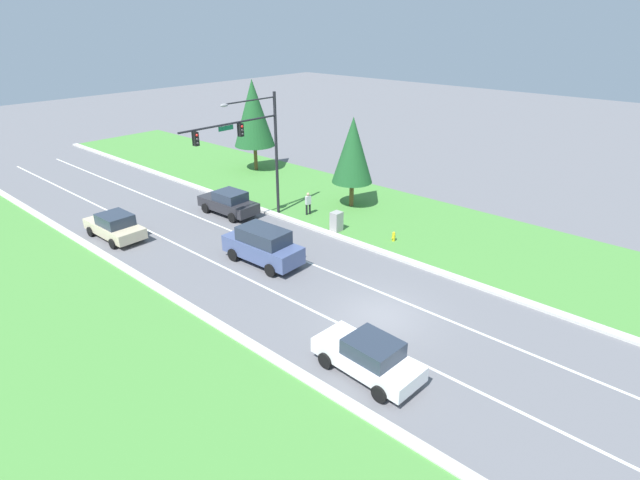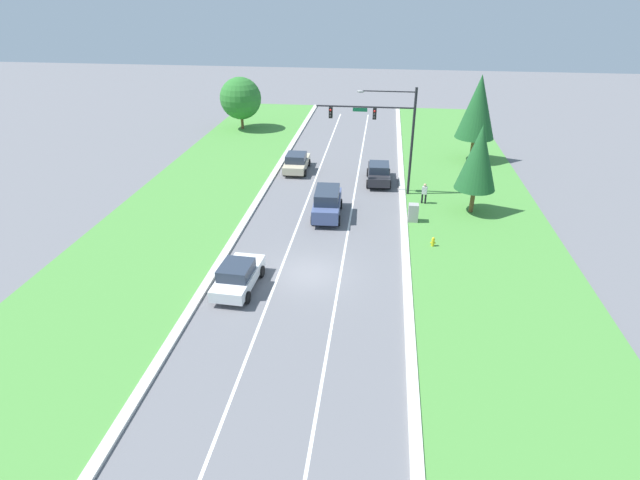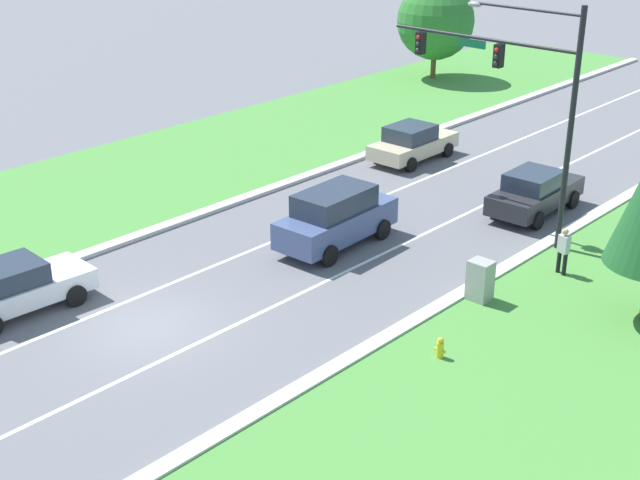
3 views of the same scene
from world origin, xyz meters
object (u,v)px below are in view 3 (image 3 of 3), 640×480
charcoal_sedan (535,192)px  pedestrian (563,250)px  white_sedan (16,287)px  slate_blue_suv (336,217)px  utility_cabinet (480,281)px  champagne_sedan (412,143)px  fire_hydrant (440,349)px  oak_near_left_tree (436,21)px  traffic_signal_mast (519,84)px

charcoal_sedan → pedestrian: bearing=-52.4°
white_sedan → pedestrian: bearing=53.9°
slate_blue_suv → pedestrian: slate_blue_suv is taller
pedestrian → utility_cabinet: bearing=89.1°
slate_blue_suv → utility_cabinet: size_ratio=3.55×
champagne_sedan → charcoal_sedan: charcoal_sedan is taller
charcoal_sedan → fire_hydrant: 12.05m
oak_near_left_tree → pedestrian: bearing=-45.3°
charcoal_sedan → utility_cabinet: bearing=-73.2°
pedestrian → oak_near_left_tree: (-19.73, 19.97, 2.63)m
pedestrian → fire_hydrant: (0.19, -7.09, -0.59)m
slate_blue_suv → traffic_signal_mast: bearing=49.7°
fire_hydrant → oak_near_left_tree: (-19.92, 27.06, 3.22)m
traffic_signal_mast → slate_blue_suv: bearing=-128.1°
slate_blue_suv → utility_cabinet: (6.18, -0.23, -0.40)m
white_sedan → utility_cabinet: bearing=48.2°
charcoal_sedan → white_sedan: 19.27m
oak_near_left_tree → utility_cabinet: bearing=-51.2°
charcoal_sedan → oak_near_left_tree: oak_near_left_tree is taller
traffic_signal_mast → utility_cabinet: size_ratio=6.10×
traffic_signal_mast → utility_cabinet: 7.51m
slate_blue_suv → fire_hydrant: size_ratio=7.03×
charcoal_sedan → oak_near_left_tree: size_ratio=0.79×
champagne_sedan → charcoal_sedan: bearing=-15.9°
oak_near_left_tree → champagne_sedan: bearing=-57.3°
pedestrian → oak_near_left_tree: oak_near_left_tree is taller
white_sedan → utility_cabinet: size_ratio=3.27×
traffic_signal_mast → white_sedan: bearing=-116.8°
champagne_sedan → oak_near_left_tree: 16.37m
champagne_sedan → charcoal_sedan: size_ratio=0.98×
champagne_sedan → pedestrian: 12.73m
traffic_signal_mast → champagne_sedan: size_ratio=1.84×
utility_cabinet → pedestrian: size_ratio=0.82×
traffic_signal_mast → charcoal_sedan: size_ratio=1.80×
slate_blue_suv → white_sedan: (-3.81, -10.27, -0.27)m
traffic_signal_mast → fire_hydrant: bearing=-69.1°
slate_blue_suv → white_sedan: size_ratio=1.09×
fire_hydrant → slate_blue_suv: bearing=151.9°
champagne_sedan → utility_cabinet: 14.03m
slate_blue_suv → charcoal_sedan: (3.57, 7.52, -0.22)m
white_sedan → utility_cabinet: (9.99, 10.05, -0.12)m
white_sedan → slate_blue_suv: bearing=72.7°
charcoal_sedan → pedestrian: size_ratio=2.78×
utility_cabinet → fire_hydrant: (1.15, -3.68, -0.35)m
pedestrian → traffic_signal_mast: bearing=-14.8°
slate_blue_suv → pedestrian: (7.14, 3.18, -0.15)m
champagne_sedan → utility_cabinet: (10.06, -9.79, -0.13)m
charcoal_sedan → white_sedan: size_ratio=1.04×
charcoal_sedan → utility_cabinet: (2.61, -7.75, -0.18)m
slate_blue_suv → charcoal_sedan: slate_blue_suv is taller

